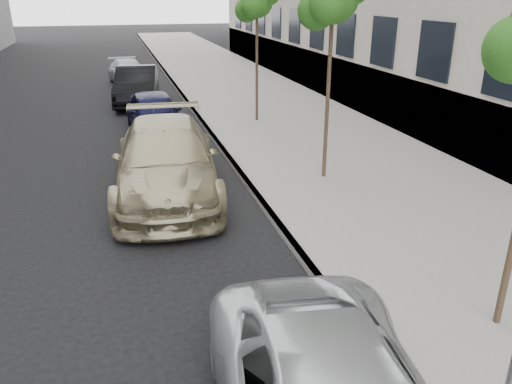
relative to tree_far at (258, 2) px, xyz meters
name	(u,v)px	position (x,y,z in m)	size (l,w,h in m)	color
sidewalk	(230,81)	(1.07, 9.50, -4.26)	(6.40, 72.00, 0.14)	gray
curb	(173,83)	(-2.05, 9.50, -4.26)	(0.15, 72.00, 0.14)	#9E9B93
tree_far	(258,2)	(0.00, 0.00, 0.00)	(1.53, 1.33, 4.96)	#38281C
suv	(166,160)	(-4.07, -6.25, -3.47)	(2.42, 5.95, 1.73)	tan
sedan_blue	(155,113)	(-3.86, -0.53, -3.60)	(1.72, 4.29, 1.46)	black
sedan_black	(137,85)	(-4.15, 4.93, -3.53)	(1.70, 4.88, 1.61)	black
sedan_rear	(128,72)	(-4.34, 10.16, -3.69)	(1.79, 4.39, 1.28)	#AAADB3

